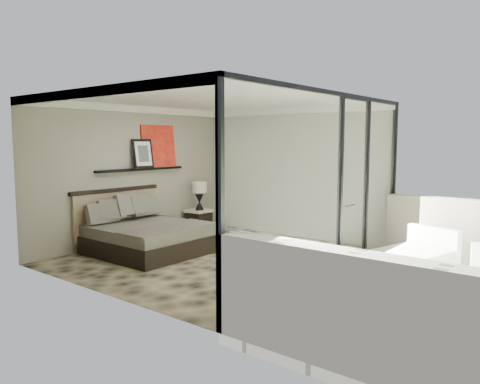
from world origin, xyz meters
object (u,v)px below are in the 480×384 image
Objects in this scene: bed at (146,235)px; table_lamp at (199,192)px; lounger at (404,264)px; nightstand at (199,221)px.

table_lamp is (-0.54, 2.03, 0.60)m from bed.
table_lamp is at bearing -172.82° from lounger.
table_lamp is 0.33× the size of lounger.
nightstand is 0.77× the size of table_lamp.
bed is 3.12× the size of table_lamp.
table_lamp is (0.06, -0.03, 0.68)m from nightstand.
bed is 1.02× the size of lounger.
nightstand is 0.25× the size of lounger.
lounger is at bearing -29.51° from nightstand.
lounger is at bearing -7.82° from table_lamp.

